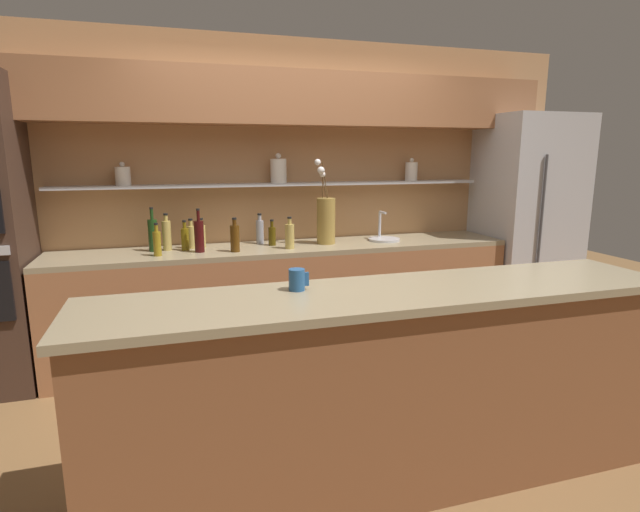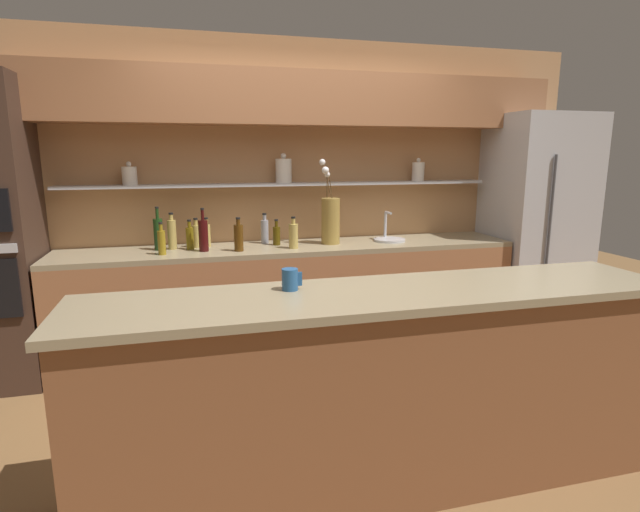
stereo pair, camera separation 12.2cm
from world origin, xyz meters
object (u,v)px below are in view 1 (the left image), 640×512
Objects in this scene: bottle_wine_0 at (199,236)px; coffee_mug at (297,280)px; bottle_spirit_1 at (191,236)px; bottle_wine_7 at (153,234)px; flower_vase at (326,219)px; bottle_spirit_2 at (260,231)px; sink_fixture at (384,237)px; bottle_spirit_5 at (202,235)px; bottle_oil_4 at (185,238)px; bottle_oil_8 at (272,235)px; bottle_spirit_9 at (290,236)px; refrigerator at (526,225)px; bottle_spirit_3 at (235,238)px; bottle_oil_10 at (157,243)px; bottle_spirit_6 at (167,235)px.

bottle_wine_0 is 1.66m from coffee_mug.
bottle_spirit_1 is 0.29m from bottle_wine_7.
flower_vase is 2.94× the size of bottle_spirit_1.
sink_fixture is at bearing -8.43° from bottle_spirit_2.
bottle_oil_4 is at bearing -146.04° from bottle_spirit_5.
bottle_spirit_1 reaches higher than bottle_oil_8.
sink_fixture is at bearing 8.51° from bottle_spirit_9.
bottle_wine_7 reaches higher than bottle_spirit_5.
bottle_spirit_9 is at bearing -171.49° from sink_fixture.
bottle_oil_4 is 0.69m from bottle_oil_8.
bottle_spirit_9 is (-2.29, -0.08, 0.02)m from refrigerator.
bottle_spirit_3 is at bearing -173.99° from sink_fixture.
coffee_mug is at bearing -67.28° from bottle_oil_10.
flower_vase reaches higher than bottle_spirit_2.
bottle_spirit_2 is at bearing 171.57° from sink_fixture.
coffee_mug is at bearing -77.82° from bottle_wine_0.
bottle_oil_8 is (0.56, -0.08, -0.01)m from bottle_spirit_5.
bottle_oil_8 is (0.33, 0.19, -0.03)m from bottle_spirit_3.
refrigerator is 8.21× the size of bottle_oil_10.
sink_fixture is at bearing -2.83° from bottle_oil_8.
bottle_wine_0 is at bearing -168.28° from bottle_oil_8.
bottle_spirit_5 reaches higher than bottle_oil_4.
bottle_spirit_6 is at bearing 163.07° from bottle_oil_4.
bottle_spirit_1 and bottle_spirit_5 have the same top height.
bottle_spirit_6 reaches higher than coffee_mug.
bottle_spirit_6 reaches higher than bottle_spirit_2.
sink_fixture is 2.09m from coffee_mug.
bottle_spirit_2 is at bearing 6.01° from bottle_wine_7.
bottle_spirit_2 reaches higher than bottle_spirit_1.
bottle_oil_8 is at bearing 11.72° from bottle_wine_0.
bottle_oil_10 reaches higher than coffee_mug.
bottle_spirit_6 is (-0.13, 0.04, 0.03)m from bottle_oil_4.
bottle_spirit_2 is 0.38m from bottle_spirit_3.
bottle_oil_10 is (0.03, -0.20, -0.03)m from bottle_wine_7.
bottle_spirit_3 is (-2.73, -0.09, 0.03)m from refrigerator.
bottle_spirit_2 is 0.88× the size of bottle_spirit_6.
bottle_spirit_9 is at bearing -59.47° from bottle_oil_8.
bottle_wine_0 is 0.15m from bottle_oil_4.
flower_vase is 1.35m from bottle_oil_10.
flower_vase is at bearing 68.09° from coffee_mug.
bottle_oil_4 is 0.24m from bottle_wine_7.
sink_fixture is at bearing -0.07° from flower_vase.
refrigerator reaches higher than bottle_spirit_9.
flower_vase is 1.02m from bottle_spirit_5.
bottle_spirit_6 is at bearing 177.73° from refrigerator.
bottle_spirit_3 reaches higher than bottle_oil_4.
bottle_spirit_2 reaches higher than bottle_oil_8.
bottle_spirit_9 is (0.69, -0.06, -0.02)m from bottle_wine_0.
refrigerator is 8.48× the size of bottle_spirit_5.
sink_fixture is 1.90m from bottle_wine_7.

